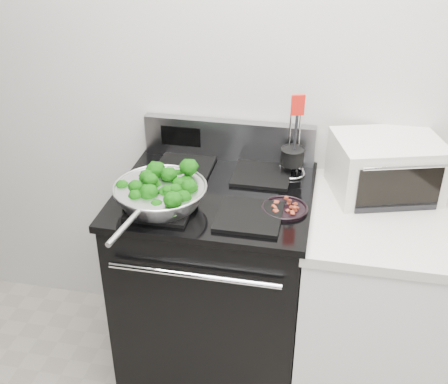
% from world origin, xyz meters
% --- Properties ---
extents(back_wall, '(4.00, 0.02, 2.70)m').
position_xyz_m(back_wall, '(0.00, 1.75, 1.35)').
color(back_wall, silver).
rests_on(back_wall, ground).
extents(gas_range, '(0.79, 0.69, 1.13)m').
position_xyz_m(gas_range, '(-0.30, 1.41, 0.49)').
color(gas_range, black).
rests_on(gas_range, floor).
extents(counter, '(0.62, 0.68, 0.92)m').
position_xyz_m(counter, '(0.39, 1.41, 0.46)').
color(counter, white).
rests_on(counter, floor).
extents(skillet, '(0.36, 0.57, 0.08)m').
position_xyz_m(skillet, '(-0.48, 1.25, 1.01)').
color(skillet, silver).
rests_on(skillet, gas_range).
extents(broccoli_pile, '(0.29, 0.29, 0.10)m').
position_xyz_m(broccoli_pile, '(-0.48, 1.26, 1.03)').
color(broccoli_pile, black).
rests_on(broccoli_pile, skillet).
extents(bacon_plate, '(0.18, 0.18, 0.04)m').
position_xyz_m(bacon_plate, '(-0.01, 1.32, 0.97)').
color(bacon_plate, black).
rests_on(bacon_plate, gas_range).
extents(utensil_holder, '(0.12, 0.12, 0.36)m').
position_xyz_m(utensil_holder, '(-0.01, 1.62, 1.01)').
color(utensil_holder, silver).
rests_on(utensil_holder, gas_range).
extents(toaster_oven, '(0.48, 0.42, 0.24)m').
position_xyz_m(toaster_oven, '(0.37, 1.59, 1.04)').
color(toaster_oven, white).
rests_on(toaster_oven, counter).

